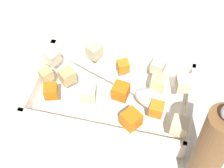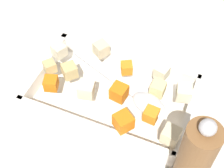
% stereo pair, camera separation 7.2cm
% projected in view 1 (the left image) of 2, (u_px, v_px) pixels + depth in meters
% --- Properties ---
extents(ground_plane, '(4.00, 4.00, 0.00)m').
position_uv_depth(ground_plane, '(111.00, 100.00, 0.77)').
color(ground_plane, beige).
extents(baking_dish, '(0.35, 0.21, 0.05)m').
position_uv_depth(baking_dish, '(112.00, 97.00, 0.76)').
color(baking_dish, white).
rests_on(baking_dish, ground_plane).
extents(carrot_chunk_far_right, '(0.05, 0.05, 0.03)m').
position_uv_depth(carrot_chunk_far_right, '(131.00, 119.00, 0.66)').
color(carrot_chunk_far_right, orange).
rests_on(carrot_chunk_far_right, baking_dish).
extents(carrot_chunk_corner_sw, '(0.03, 0.03, 0.02)m').
position_uv_depth(carrot_chunk_corner_sw, '(123.00, 66.00, 0.75)').
color(carrot_chunk_corner_sw, orange).
rests_on(carrot_chunk_corner_sw, baking_dish).
extents(carrot_chunk_near_spoon, '(0.03, 0.03, 0.03)m').
position_uv_depth(carrot_chunk_near_spoon, '(51.00, 91.00, 0.70)').
color(carrot_chunk_near_spoon, orange).
rests_on(carrot_chunk_near_spoon, baking_dish).
extents(carrot_chunk_heap_top, '(0.03, 0.03, 0.03)m').
position_uv_depth(carrot_chunk_heap_top, '(157.00, 109.00, 0.68)').
color(carrot_chunk_heap_top, orange).
rests_on(carrot_chunk_heap_top, baking_dish).
extents(carrot_chunk_under_handle, '(0.03, 0.03, 0.03)m').
position_uv_depth(carrot_chunk_under_handle, '(121.00, 91.00, 0.70)').
color(carrot_chunk_under_handle, orange).
rests_on(carrot_chunk_under_handle, baking_dish).
extents(potato_chunk_corner_ne, '(0.03, 0.03, 0.03)m').
position_uv_depth(potato_chunk_corner_ne, '(158.00, 83.00, 0.71)').
color(potato_chunk_corner_ne, '#E0CC89').
rests_on(potato_chunk_corner_ne, baking_dish).
extents(potato_chunk_front_center, '(0.04, 0.04, 0.03)m').
position_uv_depth(potato_chunk_front_center, '(88.00, 92.00, 0.70)').
color(potato_chunk_front_center, beige).
rests_on(potato_chunk_front_center, baking_dish).
extents(potato_chunk_back_center, '(0.04, 0.04, 0.03)m').
position_uv_depth(potato_chunk_back_center, '(184.00, 84.00, 0.71)').
color(potato_chunk_back_center, beige).
rests_on(potato_chunk_back_center, baking_dish).
extents(potato_chunk_far_left, '(0.03, 0.03, 0.03)m').
position_uv_depth(potato_chunk_far_left, '(158.00, 66.00, 0.74)').
color(potato_chunk_far_left, beige).
rests_on(potato_chunk_far_left, baking_dish).
extents(potato_chunk_near_left, '(0.04, 0.04, 0.03)m').
position_uv_depth(potato_chunk_near_left, '(67.00, 76.00, 0.72)').
color(potato_chunk_near_left, tan).
rests_on(potato_chunk_near_left, baking_dish).
extents(potato_chunk_heap_side, '(0.03, 0.03, 0.03)m').
position_uv_depth(potato_chunk_heap_side, '(180.00, 126.00, 0.65)').
color(potato_chunk_heap_side, beige).
rests_on(potato_chunk_heap_side, baking_dish).
extents(potato_chunk_mid_right, '(0.03, 0.03, 0.02)m').
position_uv_depth(potato_chunk_mid_right, '(46.00, 75.00, 0.73)').
color(potato_chunk_mid_right, tan).
rests_on(potato_chunk_mid_right, baking_dish).
extents(potato_chunk_corner_se, '(0.04, 0.04, 0.03)m').
position_uv_depth(potato_chunk_corner_se, '(94.00, 51.00, 0.77)').
color(potato_chunk_corner_se, beige).
rests_on(potato_chunk_corner_se, baking_dish).
extents(parsnip_chunk_rim_edge, '(0.04, 0.04, 0.03)m').
position_uv_depth(parsnip_chunk_rim_edge, '(52.00, 57.00, 0.76)').
color(parsnip_chunk_rim_edge, beige).
rests_on(parsnip_chunk_rim_edge, baking_dish).
extents(serving_spoon, '(0.25, 0.11, 0.02)m').
position_uv_depth(serving_spoon, '(146.00, 96.00, 0.70)').
color(serving_spoon, silver).
rests_on(serving_spoon, baking_dish).
extents(pepper_mill, '(0.05, 0.05, 0.26)m').
position_uv_depth(pepper_mill, '(209.00, 156.00, 0.56)').
color(pepper_mill, brown).
rests_on(pepper_mill, ground_plane).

